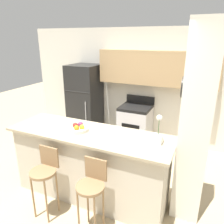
{
  "coord_description": "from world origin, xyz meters",
  "views": [
    {
      "loc": [
        1.47,
        -2.44,
        2.33
      ],
      "look_at": [
        0.0,
        0.79,
        1.12
      ],
      "focal_mm": 35.0,
      "sensor_mm": 36.0,
      "label": 1
    }
  ],
  "objects_px": {
    "refrigerator": "(85,101)",
    "orchid_vase": "(158,135)",
    "fruit_bowl": "(79,128)",
    "bar_stool_left": "(45,173)",
    "bar_stool_right": "(92,187)",
    "trash_bin": "(102,135)",
    "stove_range": "(135,125)"
  },
  "relations": [
    {
      "from": "refrigerator",
      "to": "orchid_vase",
      "type": "bearing_deg",
      "value": -40.16
    },
    {
      "from": "orchid_vase",
      "to": "fruit_bowl",
      "type": "bearing_deg",
      "value": -175.6
    },
    {
      "from": "bar_stool_left",
      "to": "bar_stool_right",
      "type": "bearing_deg",
      "value": 0.0
    },
    {
      "from": "bar_stool_left",
      "to": "trash_bin",
      "type": "relative_size",
      "value": 2.56
    },
    {
      "from": "bar_stool_right",
      "to": "trash_bin",
      "type": "relative_size",
      "value": 2.56
    },
    {
      "from": "refrigerator",
      "to": "bar_stool_right",
      "type": "relative_size",
      "value": 1.79
    },
    {
      "from": "fruit_bowl",
      "to": "trash_bin",
      "type": "bearing_deg",
      "value": 106.56
    },
    {
      "from": "stove_range",
      "to": "trash_bin",
      "type": "relative_size",
      "value": 2.82
    },
    {
      "from": "bar_stool_right",
      "to": "fruit_bowl",
      "type": "relative_size",
      "value": 3.6
    },
    {
      "from": "bar_stool_right",
      "to": "stove_range",
      "type": "bearing_deg",
      "value": 96.61
    },
    {
      "from": "bar_stool_right",
      "to": "orchid_vase",
      "type": "relative_size",
      "value": 2.56
    },
    {
      "from": "stove_range",
      "to": "refrigerator",
      "type": "bearing_deg",
      "value": -179.0
    },
    {
      "from": "bar_stool_left",
      "to": "trash_bin",
      "type": "distance_m",
      "value": 2.3
    },
    {
      "from": "orchid_vase",
      "to": "bar_stool_left",
      "type": "bearing_deg",
      "value": -154.54
    },
    {
      "from": "stove_range",
      "to": "bar_stool_right",
      "type": "xyz_separation_m",
      "value": [
        0.29,
        -2.49,
        0.19
      ]
    },
    {
      "from": "bar_stool_left",
      "to": "trash_bin",
      "type": "height_order",
      "value": "bar_stool_left"
    },
    {
      "from": "bar_stool_left",
      "to": "orchid_vase",
      "type": "bearing_deg",
      "value": 25.46
    },
    {
      "from": "refrigerator",
      "to": "trash_bin",
      "type": "relative_size",
      "value": 4.59
    },
    {
      "from": "orchid_vase",
      "to": "fruit_bowl",
      "type": "relative_size",
      "value": 1.41
    },
    {
      "from": "stove_range",
      "to": "fruit_bowl",
      "type": "relative_size",
      "value": 3.95
    },
    {
      "from": "refrigerator",
      "to": "orchid_vase",
      "type": "distance_m",
      "value": 2.87
    },
    {
      "from": "stove_range",
      "to": "bar_stool_right",
      "type": "distance_m",
      "value": 2.52
    },
    {
      "from": "fruit_bowl",
      "to": "refrigerator",
      "type": "bearing_deg",
      "value": 118.92
    },
    {
      "from": "refrigerator",
      "to": "stove_range",
      "type": "distance_m",
      "value": 1.35
    },
    {
      "from": "bar_stool_left",
      "to": "stove_range",
      "type": "bearing_deg",
      "value": 80.5
    },
    {
      "from": "bar_stool_right",
      "to": "trash_bin",
      "type": "bearing_deg",
      "value": 114.29
    },
    {
      "from": "trash_bin",
      "to": "refrigerator",
      "type": "bearing_deg",
      "value": 157.16
    },
    {
      "from": "fruit_bowl",
      "to": "trash_bin",
      "type": "height_order",
      "value": "fruit_bowl"
    },
    {
      "from": "bar_stool_left",
      "to": "orchid_vase",
      "type": "xyz_separation_m",
      "value": [
        1.32,
        0.63,
        0.53
      ]
    },
    {
      "from": "bar_stool_left",
      "to": "refrigerator",
      "type": "bearing_deg",
      "value": 109.28
    },
    {
      "from": "trash_bin",
      "to": "fruit_bowl",
      "type": "bearing_deg",
      "value": -73.44
    },
    {
      "from": "stove_range",
      "to": "orchid_vase",
      "type": "bearing_deg",
      "value": -64.2
    }
  ]
}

